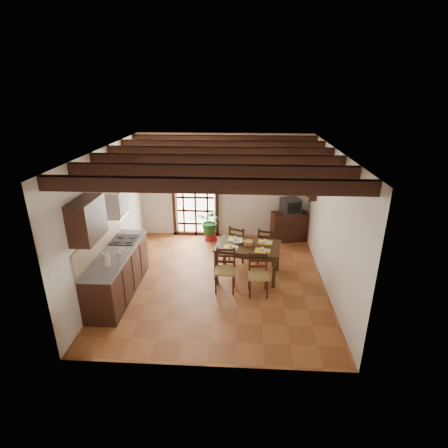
# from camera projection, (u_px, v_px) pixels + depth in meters

# --- Properties ---
(ground_plane) EXTENTS (5.00, 5.00, 0.00)m
(ground_plane) POSITION_uv_depth(u_px,v_px,m) (218.00, 280.00, 7.55)
(ground_plane) COLOR brown
(room_shell) EXTENTS (4.52, 5.02, 2.81)m
(room_shell) POSITION_uv_depth(u_px,v_px,m) (218.00, 200.00, 6.88)
(room_shell) COLOR silver
(room_shell) RESTS_ON ground_plane
(ceiling_beams) EXTENTS (4.50, 4.34, 0.20)m
(ceiling_beams) POSITION_uv_depth(u_px,v_px,m) (217.00, 156.00, 6.56)
(ceiling_beams) COLOR black
(ceiling_beams) RESTS_ON room_shell
(french_door) EXTENTS (1.26, 0.11, 2.32)m
(french_door) POSITION_uv_depth(u_px,v_px,m) (195.00, 195.00, 9.43)
(french_door) COLOR white
(french_door) RESTS_ON ground_plane
(kitchen_counter) EXTENTS (0.64, 2.25, 1.38)m
(kitchen_counter) POSITION_uv_depth(u_px,v_px,m) (118.00, 272.00, 6.93)
(kitchen_counter) COLOR black
(kitchen_counter) RESTS_ON ground_plane
(upper_cabinet) EXTENTS (0.35, 0.80, 0.70)m
(upper_cabinet) POSITION_uv_depth(u_px,v_px,m) (87.00, 220.00, 5.78)
(upper_cabinet) COLOR black
(upper_cabinet) RESTS_ON room_shell
(range_hood) EXTENTS (0.38, 0.60, 0.54)m
(range_hood) POSITION_uv_depth(u_px,v_px,m) (116.00, 203.00, 6.98)
(range_hood) COLOR white
(range_hood) RESTS_ON room_shell
(counter_items) EXTENTS (0.50, 1.43, 0.25)m
(counter_items) POSITION_uv_depth(u_px,v_px,m) (117.00, 248.00, 6.83)
(counter_items) COLOR black
(counter_items) RESTS_ON kitchen_counter
(dining_table) EXTENTS (1.48, 1.10, 0.73)m
(dining_table) POSITION_uv_depth(u_px,v_px,m) (248.00, 249.00, 7.53)
(dining_table) COLOR #321E10
(dining_table) RESTS_ON ground_plane
(chair_near_left) EXTENTS (0.42, 0.40, 0.89)m
(chair_near_left) POSITION_uv_depth(u_px,v_px,m) (225.00, 277.00, 7.12)
(chair_near_left) COLOR #A18944
(chair_near_left) RESTS_ON ground_plane
(chair_near_right) EXTENTS (0.41, 0.40, 0.86)m
(chair_near_right) POSITION_uv_depth(u_px,v_px,m) (258.00, 282.00, 6.97)
(chair_near_right) COLOR #A18944
(chair_near_right) RESTS_ON ground_plane
(chair_far_left) EXTENTS (0.53, 0.52, 0.88)m
(chair_far_left) POSITION_uv_depth(u_px,v_px,m) (239.00, 249.00, 8.36)
(chair_far_left) COLOR #A18944
(chair_far_left) RESTS_ON ground_plane
(chair_far_right) EXTENTS (0.51, 0.49, 0.91)m
(chair_far_right) POSITION_uv_depth(u_px,v_px,m) (267.00, 252.00, 8.21)
(chair_far_right) COLOR #A18944
(chair_far_right) RESTS_ON ground_plane
(table_setting) EXTENTS (0.98, 0.65, 0.09)m
(table_setting) POSITION_uv_depth(u_px,v_px,m) (248.00, 245.00, 7.49)
(table_setting) COLOR yellow
(table_setting) RESTS_ON dining_table
(table_bowl) EXTENTS (0.22, 0.22, 0.05)m
(table_bowl) POSITION_uv_depth(u_px,v_px,m) (238.00, 242.00, 7.58)
(table_bowl) COLOR white
(table_bowl) RESTS_ON dining_table
(sideboard) EXTENTS (0.99, 0.60, 0.79)m
(sideboard) POSITION_uv_depth(u_px,v_px,m) (289.00, 226.00, 9.38)
(sideboard) COLOR black
(sideboard) RESTS_ON ground_plane
(crt_tv) EXTENTS (0.57, 0.55, 0.39)m
(crt_tv) POSITION_uv_depth(u_px,v_px,m) (291.00, 206.00, 9.16)
(crt_tv) COLOR black
(crt_tv) RESTS_ON sideboard
(fuse_box) EXTENTS (0.25, 0.03, 0.32)m
(fuse_box) POSITION_uv_depth(u_px,v_px,m) (282.00, 175.00, 9.13)
(fuse_box) COLOR white
(fuse_box) RESTS_ON room_shell
(plant_pot) EXTENTS (0.36, 0.36, 0.22)m
(plant_pot) POSITION_uv_depth(u_px,v_px,m) (211.00, 236.00, 9.50)
(plant_pot) COLOR maroon
(plant_pot) RESTS_ON ground_plane
(potted_plant) EXTENTS (1.99, 1.85, 1.81)m
(potted_plant) POSITION_uv_depth(u_px,v_px,m) (210.00, 220.00, 9.33)
(potted_plant) COLOR #144C19
(potted_plant) RESTS_ON ground_plane
(wall_shelf) EXTENTS (0.20, 0.42, 0.20)m
(wall_shelf) POSITION_uv_depth(u_px,v_px,m) (312.00, 193.00, 8.36)
(wall_shelf) COLOR black
(wall_shelf) RESTS_ON room_shell
(shelf_vase) EXTENTS (0.15, 0.15, 0.15)m
(shelf_vase) POSITION_uv_depth(u_px,v_px,m) (312.00, 188.00, 8.31)
(shelf_vase) COLOR #B2BFB2
(shelf_vase) RESTS_ON wall_shelf
(shelf_flowers) EXTENTS (0.14, 0.14, 0.36)m
(shelf_flowers) POSITION_uv_depth(u_px,v_px,m) (313.00, 179.00, 8.24)
(shelf_flowers) COLOR yellow
(shelf_flowers) RESTS_ON shelf_vase
(framed_picture) EXTENTS (0.03, 0.32, 0.32)m
(framed_picture) POSITION_uv_depth(u_px,v_px,m) (318.00, 171.00, 8.16)
(framed_picture) COLOR brown
(framed_picture) RESTS_ON room_shell
(pendant_lamp) EXTENTS (0.36, 0.36, 0.84)m
(pendant_lamp) POSITION_uv_depth(u_px,v_px,m) (250.00, 183.00, 7.09)
(pendant_lamp) COLOR black
(pendant_lamp) RESTS_ON room_shell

